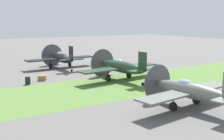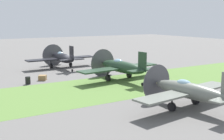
{
  "view_description": "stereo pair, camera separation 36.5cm",
  "coord_description": "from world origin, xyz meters",
  "px_view_note": "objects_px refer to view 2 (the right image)",
  "views": [
    {
      "loc": [
        -17.0,
        -39.14,
        7.55
      ],
      "look_at": [
        1.18,
        -9.91,
        1.47
      ],
      "focal_mm": 45.8,
      "sensor_mm": 36.0,
      "label": 1
    },
    {
      "loc": [
        -16.69,
        -39.34,
        7.55
      ],
      "look_at": [
        1.18,
        -9.91,
        1.47
      ],
      "focal_mm": 45.8,
      "sensor_mm": 36.0,
      "label": 2
    }
  ],
  "objects_px": {
    "ground_crew_chief": "(119,64)",
    "supply_crate": "(42,78)",
    "airplane_trail": "(188,90)",
    "fuel_drum": "(28,80)",
    "airplane_lead": "(62,58)",
    "airplane_wingman": "(121,67)"
  },
  "relations": [
    {
      "from": "airplane_wingman",
      "to": "airplane_trail",
      "type": "xyz_separation_m",
      "value": [
        -1.52,
        -12.88,
        -0.11
      ]
    },
    {
      "from": "fuel_drum",
      "to": "supply_crate",
      "type": "relative_size",
      "value": 1.0
    },
    {
      "from": "airplane_trail",
      "to": "airplane_lead",
      "type": "bearing_deg",
      "value": 86.73
    },
    {
      "from": "ground_crew_chief",
      "to": "supply_crate",
      "type": "xyz_separation_m",
      "value": [
        -12.11,
        -1.01,
        -0.59
      ]
    },
    {
      "from": "fuel_drum",
      "to": "supply_crate",
      "type": "xyz_separation_m",
      "value": [
        2.18,
        1.3,
        -0.13
      ]
    },
    {
      "from": "ground_crew_chief",
      "to": "fuel_drum",
      "type": "bearing_deg",
      "value": 5.76
    },
    {
      "from": "airplane_lead",
      "to": "fuel_drum",
      "type": "height_order",
      "value": "airplane_lead"
    },
    {
      "from": "airplane_trail",
      "to": "ground_crew_chief",
      "type": "xyz_separation_m",
      "value": [
        5.12,
        18.98,
        -0.7
      ]
    },
    {
      "from": "airplane_lead",
      "to": "airplane_trail",
      "type": "xyz_separation_m",
      "value": [
        1.42,
        -25.49,
        -0.05
      ]
    },
    {
      "from": "fuel_drum",
      "to": "supply_crate",
      "type": "bearing_deg",
      "value": 30.86
    },
    {
      "from": "airplane_wingman",
      "to": "ground_crew_chief",
      "type": "xyz_separation_m",
      "value": [
        3.6,
        6.09,
        -0.81
      ]
    },
    {
      "from": "airplane_wingman",
      "to": "supply_crate",
      "type": "relative_size",
      "value": 12.87
    },
    {
      "from": "supply_crate",
      "to": "fuel_drum",
      "type": "bearing_deg",
      "value": -149.14
    },
    {
      "from": "airplane_trail",
      "to": "ground_crew_chief",
      "type": "height_order",
      "value": "airplane_trail"
    },
    {
      "from": "airplane_wingman",
      "to": "airplane_trail",
      "type": "bearing_deg",
      "value": -102.87
    },
    {
      "from": "airplane_trail",
      "to": "fuel_drum",
      "type": "height_order",
      "value": "airplane_trail"
    },
    {
      "from": "ground_crew_chief",
      "to": "supply_crate",
      "type": "distance_m",
      "value": 12.17
    },
    {
      "from": "airplane_lead",
      "to": "fuel_drum",
      "type": "xyz_separation_m",
      "value": [
        -7.75,
        -8.83,
        -1.2
      ]
    },
    {
      "from": "airplane_trail",
      "to": "ground_crew_chief",
      "type": "bearing_deg",
      "value": 68.44
    },
    {
      "from": "airplane_trail",
      "to": "supply_crate",
      "type": "xyz_separation_m",
      "value": [
        -6.99,
        17.97,
        -1.29
      ]
    },
    {
      "from": "airplane_wingman",
      "to": "airplane_lead",
      "type": "bearing_deg",
      "value": 97.01
    },
    {
      "from": "airplane_wingman",
      "to": "fuel_drum",
      "type": "xyz_separation_m",
      "value": [
        -10.7,
        3.78,
        -1.27
      ]
    }
  ]
}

